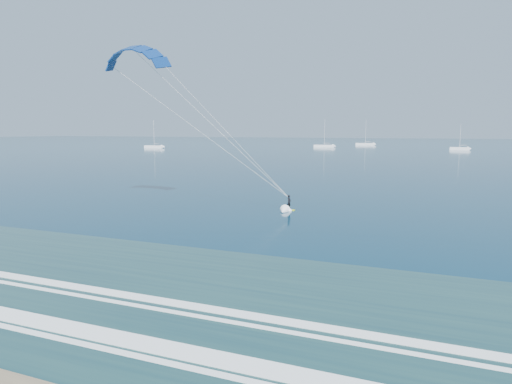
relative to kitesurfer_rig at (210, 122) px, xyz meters
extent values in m
cube|color=#1E423F|center=(6.77, -25.09, -8.96)|extent=(600.00, 22.00, 0.03)
cube|color=white|center=(6.77, -27.59, -8.94)|extent=(600.00, 1.10, 0.07)
cube|color=white|center=(6.77, -23.59, -8.94)|extent=(600.00, 0.70, 0.07)
cube|color=#BECF18|center=(7.59, 2.88, -8.94)|extent=(1.23, 0.39, 0.07)
imported|color=black|center=(7.59, 2.88, -8.15)|extent=(0.44, 0.60, 1.51)
cone|color=white|center=(7.44, 1.58, -8.90)|extent=(1.31, 1.74, 1.10)
cube|color=white|center=(-97.93, 131.60, -8.38)|extent=(9.30, 2.40, 1.20)
cylinder|color=silver|center=(-97.93, 131.60, -2.09)|extent=(0.18, 0.18, 11.36)
cylinder|color=silver|center=(-96.73, 131.60, -6.98)|extent=(2.60, 0.12, 0.12)
cube|color=white|center=(-29.38, 169.39, -8.38)|extent=(9.58, 2.40, 1.20)
cylinder|color=silver|center=(-29.38, 169.39, -1.86)|extent=(0.18, 0.18, 11.83)
cylinder|color=silver|center=(-28.18, 169.39, -6.98)|extent=(2.60, 0.12, 0.12)
cube|color=white|center=(-16.01, 205.55, -8.38)|extent=(9.91, 2.40, 1.20)
cylinder|color=silver|center=(-16.01, 205.55, -1.78)|extent=(0.18, 0.18, 11.99)
cylinder|color=silver|center=(-14.81, 205.55, -6.98)|extent=(2.60, 0.12, 0.12)
cube|color=white|center=(28.43, 161.49, -8.38)|extent=(7.37, 2.40, 1.20)
cylinder|color=silver|center=(28.43, 161.49, -3.17)|extent=(0.18, 0.18, 9.21)
cylinder|color=silver|center=(29.63, 161.49, -6.98)|extent=(2.60, 0.12, 0.12)
camera|label=1|loc=(21.94, -41.37, -0.73)|focal=32.00mm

